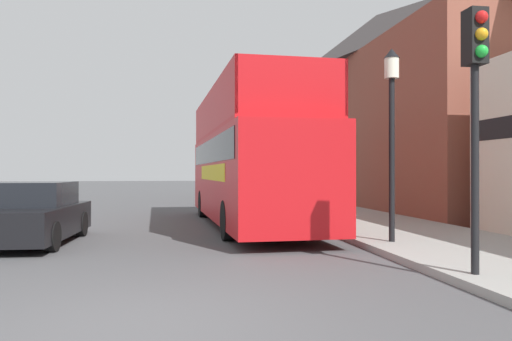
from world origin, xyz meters
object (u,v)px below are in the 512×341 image
Objects in this scene: traffic_signal at (476,80)px; lamp_post_second at (288,136)px; parked_car_ahead_of_bus at (238,194)px; parked_car_far_side at (32,215)px; tour_bus at (248,167)px; lamp_post_third at (254,142)px; lamp_post_nearest at (392,107)px.

lamp_post_second reaches higher than traffic_signal.
parked_car_ahead_of_bus is 12.73m from parked_car_far_side.
tour_bus is 2.74× the size of traffic_signal.
parked_car_far_side is at bearing -114.87° from lamp_post_third.
lamp_post_nearest reaches higher than parked_car_far_side.
lamp_post_second reaches higher than tour_bus.
lamp_post_second is at bearing 89.59° from traffic_signal.
lamp_post_second is 9.67m from lamp_post_third.
traffic_signal is 13.25m from lamp_post_second.
traffic_signal is 3.60m from lamp_post_nearest.
lamp_post_nearest reaches higher than tour_bus.
tour_bus is 14.51m from lamp_post_third.
lamp_post_third reaches higher than parked_car_far_side.
parked_car_ahead_of_bus is 1.05× the size of lamp_post_second.
lamp_post_second is at bearing 91.08° from lamp_post_nearest.
lamp_post_second is at bearing -90.66° from lamp_post_third.
parked_car_far_side is at bearing -153.08° from tour_bus.
tour_bus reaches higher than traffic_signal.
lamp_post_third is at bearing 77.02° from parked_car_ahead_of_bus.
traffic_signal is at bearing -90.51° from lamp_post_third.
tour_bus reaches higher than parked_car_far_side.
tour_bus is 5.84m from lamp_post_nearest.
lamp_post_nearest is (2.49, -5.12, 1.30)m from tour_bus.
lamp_post_nearest is (8.12, -1.96, 2.47)m from parked_car_far_side.
parked_car_far_side is 1.07× the size of traffic_signal.
parked_car_ahead_of_bus is 16.88m from traffic_signal.
traffic_signal is (2.21, -8.70, 1.24)m from tour_bus.
parked_car_far_side is 11.34m from lamp_post_second.
traffic_signal is 0.92× the size of lamp_post_second.
parked_car_ahead_of_bus is at bearing -116.80° from parked_car_far_side.
tour_bus is 2.55× the size of lamp_post_nearest.
lamp_post_nearest reaches higher than parked_car_ahead_of_bus.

